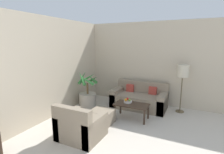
# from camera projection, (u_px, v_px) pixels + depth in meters

# --- Properties ---
(wall_back) EXTENTS (7.69, 0.06, 2.70)m
(wall_back) POSITION_uv_depth(u_px,v_px,m) (181.00, 65.00, 5.36)
(wall_back) COLOR beige
(wall_back) RESTS_ON ground_plane
(wall_left) EXTENTS (0.06, 8.17, 2.70)m
(wall_left) POSITION_uv_depth(u_px,v_px,m) (15.00, 75.00, 3.76)
(wall_left) COLOR beige
(wall_left) RESTS_ON ground_plane
(potted_palm) EXTENTS (0.68, 0.69, 1.16)m
(potted_palm) POSITION_uv_depth(u_px,v_px,m) (88.00, 96.00, 5.58)
(potted_palm) COLOR #ADA393
(potted_palm) RESTS_ON ground_plane
(sofa_loveseat) EXTENTS (1.68, 0.85, 0.79)m
(sofa_loveseat) POSITION_uv_depth(u_px,v_px,m) (139.00, 99.00, 5.55)
(sofa_loveseat) COLOR gray
(sofa_loveseat) RESTS_ON ground_plane
(floor_lamp) EXTENTS (0.33, 0.33, 1.42)m
(floor_lamp) POSITION_uv_depth(u_px,v_px,m) (183.00, 73.00, 5.00)
(floor_lamp) COLOR brown
(floor_lamp) RESTS_ON ground_plane
(coffee_table) EXTENTS (0.91, 0.49, 0.42)m
(coffee_table) POSITION_uv_depth(u_px,v_px,m) (132.00, 106.00, 4.70)
(coffee_table) COLOR #38281E
(coffee_table) RESTS_ON ground_plane
(fruit_bowl) EXTENTS (0.23, 0.23, 0.05)m
(fruit_bowl) POSITION_uv_depth(u_px,v_px,m) (128.00, 102.00, 4.80)
(fruit_bowl) COLOR beige
(fruit_bowl) RESTS_ON coffee_table
(apple_red) EXTENTS (0.07, 0.07, 0.07)m
(apple_red) POSITION_uv_depth(u_px,v_px,m) (127.00, 99.00, 4.83)
(apple_red) COLOR red
(apple_red) RESTS_ON fruit_bowl
(apple_green) EXTENTS (0.07, 0.07, 0.07)m
(apple_green) POSITION_uv_depth(u_px,v_px,m) (130.00, 100.00, 4.74)
(apple_green) COLOR olive
(apple_green) RESTS_ON fruit_bowl
(orange_fruit) EXTENTS (0.08, 0.08, 0.08)m
(orange_fruit) POSITION_uv_depth(u_px,v_px,m) (126.00, 100.00, 4.75)
(orange_fruit) COLOR orange
(orange_fruit) RESTS_ON fruit_bowl
(armchair) EXTENTS (0.89, 0.80, 0.79)m
(armchair) POSITION_uv_depth(u_px,v_px,m) (81.00, 126.00, 3.75)
(armchair) COLOR gray
(armchair) RESTS_ON ground_plane
(ottoman) EXTENTS (0.56, 0.49, 0.35)m
(ottoman) POSITION_uv_depth(u_px,v_px,m) (102.00, 116.00, 4.48)
(ottoman) COLOR gray
(ottoman) RESTS_ON ground_plane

